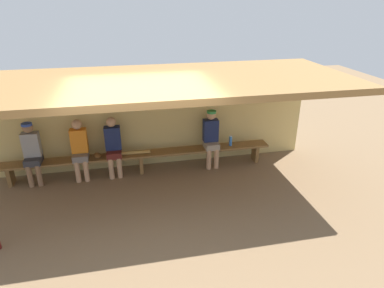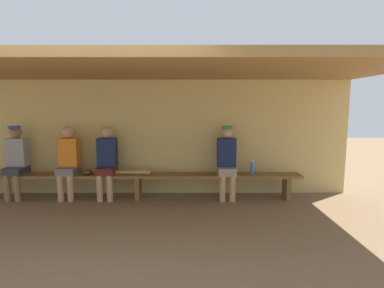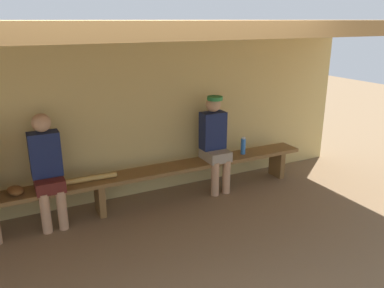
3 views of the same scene
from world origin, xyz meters
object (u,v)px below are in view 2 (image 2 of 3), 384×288
baseball_glove_tan (87,172)px  baseball_bat (128,172)px  player_rightmost (226,159)px  player_in_white (15,159)px  player_middle (106,160)px  player_in_red (67,160)px  bench (137,178)px  water_bottle_orange (252,168)px

baseball_glove_tan → baseball_bat: 0.76m
player_rightmost → baseball_bat: player_rightmost is taller
player_in_white → baseball_bat: (2.06, -0.00, -0.25)m
player_middle → player_rightmost: (2.20, 0.00, 0.02)m
player_in_red → player_in_white: player_in_white is taller
bench → water_bottle_orange: bearing=-0.0°
player_middle → player_rightmost: 2.20m
baseball_glove_tan → baseball_bat: bearing=-108.2°
water_bottle_orange → baseball_glove_tan: size_ratio=1.06×
baseball_glove_tan → baseball_bat: size_ratio=0.31×
player_middle → baseball_bat: size_ratio=1.70×
baseball_glove_tan → player_in_white: bearing=71.6°
water_bottle_orange → bench: bearing=180.0°
bench → player_in_white: bearing=179.9°
player_rightmost → player_in_white: bearing=180.0°
player_in_white → baseball_glove_tan: size_ratio=5.60×
water_bottle_orange → baseball_glove_tan: 3.04m
player_in_red → player_rightmost: player_rightmost is taller
player_rightmost → baseball_bat: bearing=-179.9°
bench → water_bottle_orange: water_bottle_orange is taller
water_bottle_orange → baseball_bat: water_bottle_orange is taller
player_in_white → baseball_bat: size_ratio=1.72×
player_in_red → water_bottle_orange: (3.38, -0.00, -0.15)m
player_middle → player_rightmost: player_rightmost is taller
player_in_red → baseball_bat: (1.10, -0.00, -0.24)m
player_middle → water_bottle_orange: player_middle is taller
player_rightmost → water_bottle_orange: 0.50m
baseball_glove_tan → baseball_bat: (0.76, 0.00, -0.01)m
water_bottle_orange → baseball_bat: (-2.28, 0.00, -0.09)m
baseball_bat → player_middle: bearing=-178.6°
player_middle → baseball_bat: (0.40, -0.00, -0.24)m
player_rightmost → baseball_glove_tan: size_ratio=5.60×
bench → baseball_bat: (-0.17, -0.00, 0.11)m
bench → player_middle: 0.66m
water_bottle_orange → player_in_white: bearing=179.9°
player_middle → player_in_white: bearing=180.0°
player_in_red → water_bottle_orange: bearing=-0.1°
bench → player_in_white: player_in_white is taller
player_rightmost → water_bottle_orange: (0.47, -0.00, -0.16)m
player_in_red → player_rightmost: bearing=0.0°
bench → player_middle: size_ratio=4.49×
bench → player_in_white: size_ratio=4.46×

